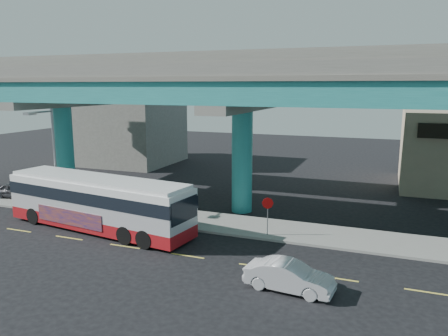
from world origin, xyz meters
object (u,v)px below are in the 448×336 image
at_px(street_lamp, 48,146).
at_px(stop_sign, 268,208).
at_px(sedan, 289,276).
at_px(parked_car, 16,190).
at_px(transit_bus, 98,201).

relative_size(street_lamp, stop_sign, 3.15).
distance_m(sedan, parked_car, 25.70).
bearing_deg(transit_bus, stop_sign, 21.07).
bearing_deg(transit_bus, street_lamp, 170.08).
bearing_deg(street_lamp, parked_car, 159.27).
relative_size(transit_bus, parked_car, 3.76).
xyz_separation_m(transit_bus, parked_car, (-11.09, 3.90, -1.13)).
height_order(transit_bus, sedan, transit_bus).
bearing_deg(stop_sign, street_lamp, -174.39).
xyz_separation_m(street_lamp, stop_sign, (15.85, 0.73, -3.16)).
height_order(parked_car, street_lamp, street_lamp).
bearing_deg(stop_sign, transit_bus, -163.95).
relative_size(transit_bus, stop_sign, 5.78).
bearing_deg(sedan, street_lamp, 78.41).
height_order(transit_bus, stop_sign, transit_bus).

